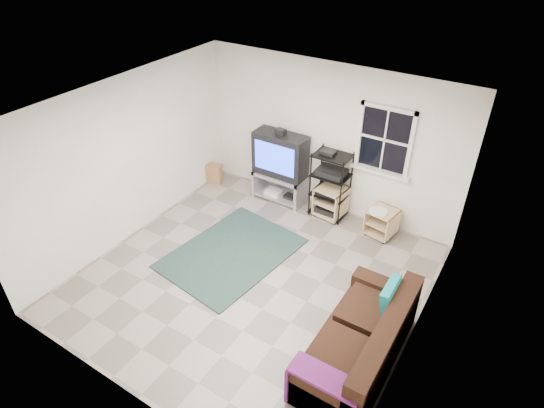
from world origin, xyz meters
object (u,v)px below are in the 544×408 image
Objects in this scene: tv_unit at (280,162)px; sofa at (361,343)px; side_table_left at (332,200)px; av_rack at (330,189)px; side_table_right at (382,220)px.

sofa is (2.67, -2.56, -0.46)m from tv_unit.
side_table_left is (1.03, 0.04, -0.47)m from tv_unit.
sofa is (1.64, -2.60, 0.01)m from side_table_left.
side_table_left is at bearing 24.13° from av_rack.
tv_unit is 1.13m from side_table_left.
side_table_left is at bearing 175.63° from side_table_right.
tv_unit is at bearing -178.84° from av_rack.
tv_unit is 1.01m from av_rack.
side_table_right is (0.99, -0.05, -0.25)m from av_rack.
side_table_right is at bearing -2.94° from av_rack.
sofa is at bearing -74.72° from side_table_right.
tv_unit is 0.73× the size of sofa.
tv_unit is 2.81× the size of side_table_right.
av_rack reaches higher than side_table_left.
sofa is (0.69, -2.53, 0.03)m from side_table_right.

